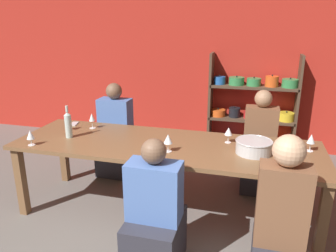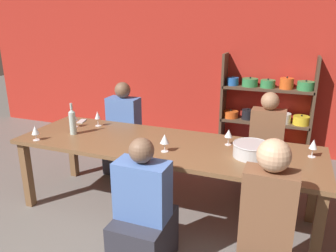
% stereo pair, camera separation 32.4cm
% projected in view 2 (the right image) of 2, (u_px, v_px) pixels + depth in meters
% --- Properties ---
extents(wall_back_red, '(8.80, 0.06, 2.70)m').
position_uv_depth(wall_back_red, '(223.00, 60.00, 4.93)').
color(wall_back_red, red).
rests_on(wall_back_red, ground_plane).
extents(shelf_unit, '(1.27, 0.30, 1.47)m').
position_uv_depth(shelf_unit, '(266.00, 117.00, 4.74)').
color(shelf_unit, '#4C3828').
rests_on(shelf_unit, ground_plane).
extents(dining_table, '(2.98, 0.94, 0.77)m').
position_uv_depth(dining_table, '(164.00, 151.00, 3.22)').
color(dining_table, brown).
rests_on(dining_table, ground_plane).
extents(mixing_bowl, '(0.33, 0.33, 0.12)m').
position_uv_depth(mixing_bowl, '(252.00, 150.00, 2.87)').
color(mixing_bowl, '#B7BABC').
rests_on(mixing_bowl, dining_table).
extents(wine_bottle_green, '(0.07, 0.07, 0.34)m').
position_uv_depth(wine_bottle_green, '(73.00, 121.00, 3.42)').
color(wine_bottle_green, '#B2C6C1').
rests_on(wine_bottle_green, dining_table).
extents(wine_glass_white_a, '(0.07, 0.07, 0.16)m').
position_uv_depth(wine_glass_white_a, '(313.00, 145.00, 2.85)').
color(wine_glass_white_a, white).
rests_on(wine_glass_white_a, dining_table).
extents(wine_glass_red_a, '(0.08, 0.08, 0.15)m').
position_uv_depth(wine_glass_red_a, '(229.00, 134.00, 3.13)').
color(wine_glass_red_a, white).
rests_on(wine_glass_red_a, dining_table).
extents(wine_glass_empty_a, '(0.08, 0.08, 0.15)m').
position_uv_depth(wine_glass_empty_a, '(35.00, 130.00, 3.26)').
color(wine_glass_empty_a, white).
rests_on(wine_glass_empty_a, dining_table).
extents(wine_glass_white_b, '(0.08, 0.08, 0.15)m').
position_uv_depth(wine_glass_white_b, '(285.00, 165.00, 2.46)').
color(wine_glass_white_b, white).
rests_on(wine_glass_white_b, dining_table).
extents(wine_glass_white_c, '(0.08, 0.08, 0.17)m').
position_uv_depth(wine_glass_white_c, '(164.00, 139.00, 2.97)').
color(wine_glass_white_c, white).
rests_on(wine_glass_white_c, dining_table).
extents(wine_glass_red_b, '(0.07, 0.07, 0.16)m').
position_uv_depth(wine_glass_red_b, '(74.00, 117.00, 3.66)').
color(wine_glass_red_b, white).
rests_on(wine_glass_red_b, dining_table).
extents(wine_glass_white_d, '(0.07, 0.07, 0.17)m').
position_uv_depth(wine_glass_white_d, '(98.00, 116.00, 3.70)').
color(wine_glass_white_d, white).
rests_on(wine_glass_white_d, dining_table).
extents(cell_phone, '(0.10, 0.16, 0.01)m').
position_uv_depth(cell_phone, '(82.00, 121.00, 3.90)').
color(cell_phone, silver).
rests_on(cell_phone, dining_table).
extents(person_near_a, '(0.41, 0.52, 1.10)m').
position_uv_depth(person_near_a, '(143.00, 222.00, 2.59)').
color(person_near_a, '#2D2D38').
rests_on(person_near_a, ground_plane).
extents(person_far_a, '(0.41, 0.51, 1.19)m').
position_uv_depth(person_far_a, '(125.00, 139.00, 4.31)').
color(person_far_a, '#2D2D38').
rests_on(person_far_a, ground_plane).
extents(person_near_b, '(0.35, 0.43, 1.22)m').
position_uv_depth(person_near_b, '(265.00, 243.00, 2.24)').
color(person_near_b, '#2D2D38').
rests_on(person_near_b, ground_plane).
extents(person_far_b, '(0.36, 0.45, 1.19)m').
position_uv_depth(person_far_b, '(265.00, 158.00, 3.69)').
color(person_far_b, '#2D2D38').
rests_on(person_far_b, ground_plane).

